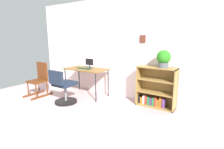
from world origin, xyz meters
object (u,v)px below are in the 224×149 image
(bookshelf_low, at_px, (156,89))
(keyboard, at_px, (84,68))
(desk, at_px, (86,70))
(rocking_chair, at_px, (39,79))
(monitor, at_px, (89,63))
(potted_plant_on_shelf, at_px, (164,58))
(office_chair, at_px, (63,89))

(bookshelf_low, bearing_deg, keyboard, -169.46)
(desk, relative_size, rocking_chair, 1.27)
(keyboard, distance_m, bookshelf_low, 1.90)
(desk, relative_size, bookshelf_low, 1.24)
(monitor, bearing_deg, desk, -106.94)
(rocking_chair, relative_size, bookshelf_low, 0.98)
(desk, xyz_separation_m, monitor, (0.03, 0.10, 0.18))
(monitor, bearing_deg, potted_plant_on_shelf, 3.42)
(potted_plant_on_shelf, bearing_deg, monitor, -176.58)
(monitor, xyz_separation_m, office_chair, (-0.08, -0.86, -0.51))
(potted_plant_on_shelf, bearing_deg, rocking_chair, -163.22)
(desk, bearing_deg, office_chair, -93.56)
(desk, bearing_deg, rocking_chair, -146.65)
(keyboard, xyz_separation_m, bookshelf_low, (1.84, 0.34, -0.34))
(rocking_chair, bearing_deg, potted_plant_on_shelf, 16.78)
(desk, height_order, office_chair, office_chair)
(office_chair, relative_size, potted_plant_on_shelf, 2.19)
(potted_plant_on_shelf, bearing_deg, desk, -173.66)
(keyboard, height_order, rocking_chair, rocking_chair)
(desk, height_order, potted_plant_on_shelf, potted_plant_on_shelf)
(keyboard, xyz_separation_m, potted_plant_on_shelf, (1.98, 0.28, 0.36))
(bookshelf_low, relative_size, potted_plant_on_shelf, 2.44)
(desk, xyz_separation_m, bookshelf_low, (1.82, 0.28, -0.28))
(monitor, height_order, keyboard, monitor)
(office_chair, bearing_deg, monitor, 84.80)
(monitor, relative_size, office_chair, 0.30)
(monitor, distance_m, potted_plant_on_shelf, 1.95)
(keyboard, bearing_deg, bookshelf_low, 10.54)
(monitor, xyz_separation_m, potted_plant_on_shelf, (1.93, 0.12, 0.24))
(bookshelf_low, bearing_deg, office_chair, -151.00)
(monitor, bearing_deg, keyboard, -107.75)
(desk, bearing_deg, potted_plant_on_shelf, 6.34)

